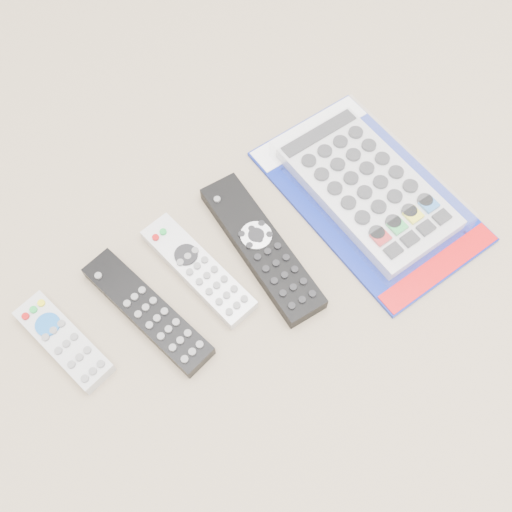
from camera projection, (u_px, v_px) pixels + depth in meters
remote_small_grey at (64, 341)px, 0.67m from camera, size 0.06×0.14×0.02m
remote_slim_black at (148, 311)px, 0.69m from camera, size 0.07×0.20×0.02m
remote_silver_dvd at (198, 269)px, 0.71m from camera, size 0.06×0.18×0.02m
remote_large_black at (261, 247)px, 0.73m from camera, size 0.08×0.23×0.02m
jumbo_remote_packaged at (368, 187)px, 0.76m from camera, size 0.19×0.31×0.04m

